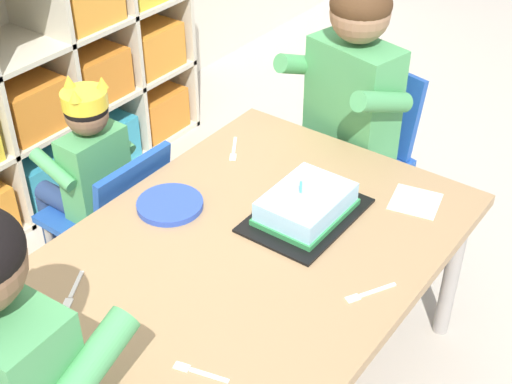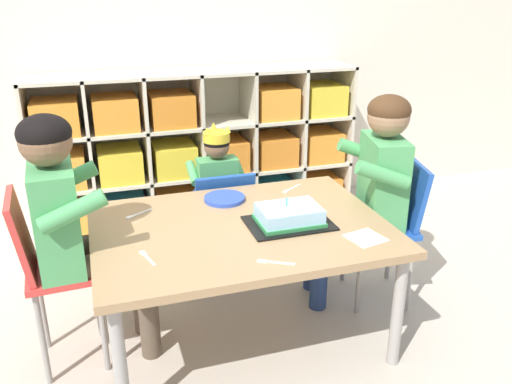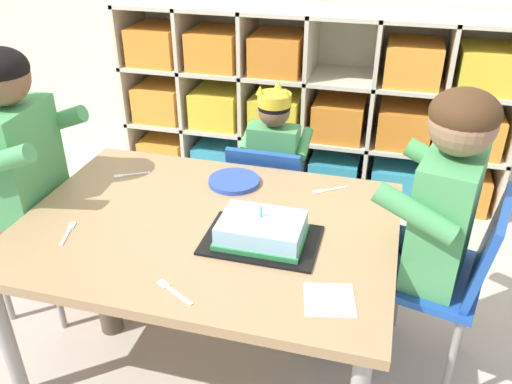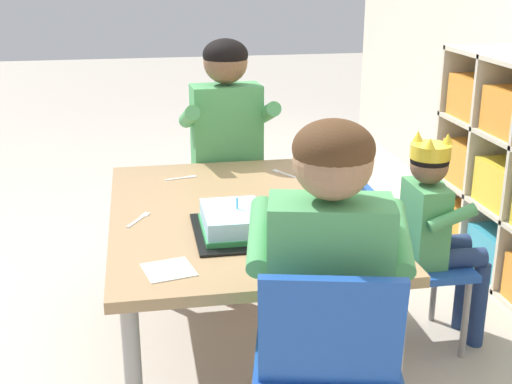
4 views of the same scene
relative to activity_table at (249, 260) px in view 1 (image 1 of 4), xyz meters
The scene contains 14 objects.
ground 0.49m from the activity_table, ahead, with size 16.00×16.00×0.00m, color #BCB2A3.
activity_table is the anchor object (origin of this frame).
classroom_chair_blue 0.61m from the activity_table, 83.89° to the left, with size 0.34×0.35×0.59m.
child_with_crown 0.70m from the activity_table, 84.71° to the left, with size 0.30×0.31×0.80m.
adult_helper_seated 0.67m from the activity_table, behind, with size 0.44×0.42×1.05m.
classroom_chair_guest_side 0.79m from the activity_table, ahead, with size 0.40×0.42×0.70m.
guest_at_table_side 0.69m from the activity_table, 10.72° to the left, with size 0.47×0.45×1.02m.
birthday_cake_on_tray 0.22m from the activity_table, 14.19° to the right, with size 0.35×0.25×0.11m.
paper_plate_stack 0.29m from the activity_table, 88.91° to the left, with size 0.19×0.19×0.02m, color blue.
paper_napkin_square 0.52m from the activity_table, 31.25° to the right, with size 0.13×0.13×0.00m, color white.
fork_scattered_mid_table 0.47m from the activity_table, 148.76° to the left, with size 0.12×0.08×0.00m.
fork_at_table_front_edge 0.44m from the activity_table, 158.15° to the right, with size 0.05×0.13×0.00m.
fork_near_child_seat 0.48m from the activity_table, 42.57° to the left, with size 0.12×0.09×0.00m.
fork_beside_plate_stack 0.35m from the activity_table, 85.86° to the right, with size 0.13×0.08×0.00m.
Camera 1 is at (-1.16, -0.87, 1.75)m, focal length 50.33 mm.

